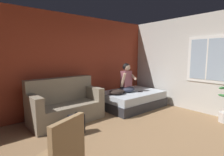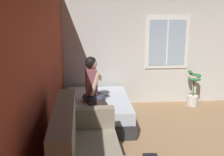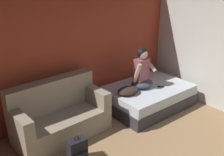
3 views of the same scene
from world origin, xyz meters
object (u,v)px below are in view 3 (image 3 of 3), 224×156
object	(u,v)px
bed	(148,96)
backpack	(77,151)
person_seated	(142,72)
throw_pillow	(128,91)
cell_phone	(161,87)
couch	(59,116)

from	to	relation	value
bed	backpack	size ratio (longest dim) A/B	4.12
person_seated	throw_pillow	world-z (taller)	person_seated
person_seated	cell_phone	size ratio (longest dim) A/B	6.08
cell_phone	backpack	bearing A→B (deg)	152.39
backpack	cell_phone	bearing A→B (deg)	10.05
backpack	throw_pillow	xyz separation A→B (m)	(1.63, 0.62, 0.36)
couch	cell_phone	distance (m)	2.32
backpack	person_seated	bearing A→B (deg)	18.76
bed	person_seated	xyz separation A→B (m)	(-0.13, 0.09, 0.60)
bed	couch	distance (m)	2.11
person_seated	couch	bearing A→B (deg)	176.35
couch	cell_phone	world-z (taller)	couch
bed	person_seated	bearing A→B (deg)	146.53
throw_pillow	cell_phone	size ratio (longest dim) A/B	3.33
bed	throw_pillow	size ratio (longest dim) A/B	3.93
couch	throw_pillow	bearing A→B (deg)	-8.30
couch	backpack	world-z (taller)	couch
backpack	bed	bearing A→B (deg)	15.64
throw_pillow	couch	bearing A→B (deg)	171.70
throw_pillow	backpack	bearing A→B (deg)	-159.07
person_seated	backpack	size ratio (longest dim) A/B	1.91
person_seated	cell_phone	bearing A→B (deg)	-41.62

